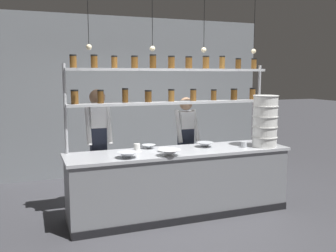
# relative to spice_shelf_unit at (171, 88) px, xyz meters

# --- Properties ---
(ground_plane) EXTENTS (40.00, 40.00, 0.00)m
(ground_plane) POSITION_rel_spice_shelf_unit_xyz_m (0.01, -0.33, -1.77)
(ground_plane) COLOR #3D3D42
(back_wall) EXTENTS (5.54, 0.12, 3.07)m
(back_wall) POSITION_rel_spice_shelf_unit_xyz_m (0.01, 2.21, -0.24)
(back_wall) COLOR gray
(back_wall) RESTS_ON ground_plane
(prep_counter) EXTENTS (3.14, 0.76, 0.92)m
(prep_counter) POSITION_rel_spice_shelf_unit_xyz_m (0.01, -0.33, -1.31)
(prep_counter) COLOR gray
(prep_counter) RESTS_ON ground_plane
(spice_shelf_unit) EXTENTS (3.02, 0.28, 2.24)m
(spice_shelf_unit) POSITION_rel_spice_shelf_unit_xyz_m (0.00, 0.00, 0.00)
(spice_shelf_unit) COLOR #ADAFB5
(spice_shelf_unit) RESTS_ON ground_plane
(chef_left) EXTENTS (0.36, 0.30, 1.76)m
(chef_left) POSITION_rel_spice_shelf_unit_xyz_m (-1.02, 0.25, -0.75)
(chef_left) COLOR black
(chef_left) RESTS_ON ground_plane
(chef_center) EXTENTS (0.36, 0.29, 1.61)m
(chef_center) POSITION_rel_spice_shelf_unit_xyz_m (0.40, 0.38, -0.85)
(chef_center) COLOR black
(chef_center) RESTS_ON ground_plane
(container_stack) EXTENTS (0.37, 0.37, 0.75)m
(container_stack) POSITION_rel_spice_shelf_unit_xyz_m (1.26, -0.52, -0.48)
(container_stack) COLOR white
(container_stack) RESTS_ON prep_counter
(prep_bowl_near_left) EXTENTS (0.28, 0.28, 0.08)m
(prep_bowl_near_left) POSITION_rel_spice_shelf_unit_xyz_m (-0.79, -0.54, -0.81)
(prep_bowl_near_left) COLOR silver
(prep_bowl_near_left) RESTS_ON prep_counter
(prep_bowl_center_front) EXTENTS (0.25, 0.25, 0.07)m
(prep_bowl_center_front) POSITION_rel_spice_shelf_unit_xyz_m (0.44, -0.23, -0.82)
(prep_bowl_center_front) COLOR #B2B7BC
(prep_bowl_center_front) RESTS_ON prep_counter
(prep_bowl_center_back) EXTENTS (0.20, 0.20, 0.05)m
(prep_bowl_center_back) POSITION_rel_spice_shelf_unit_xyz_m (-0.36, -0.05, -0.82)
(prep_bowl_center_back) COLOR silver
(prep_bowl_center_back) RESTS_ON prep_counter
(prep_bowl_near_right) EXTENTS (0.30, 0.30, 0.08)m
(prep_bowl_near_right) POSITION_rel_spice_shelf_unit_xyz_m (-0.25, -0.61, -0.81)
(prep_bowl_near_right) COLOR white
(prep_bowl_near_right) RESTS_ON prep_counter
(prep_bowl_far_left) EXTENTS (0.18, 0.18, 0.05)m
(prep_bowl_far_left) POSITION_rel_spice_shelf_unit_xyz_m (-0.22, -0.34, -0.83)
(prep_bowl_far_left) COLOR silver
(prep_bowl_far_left) RESTS_ON prep_counter
(serving_cup_front) EXTENTS (0.09, 0.09, 0.10)m
(serving_cup_front) POSITION_rel_spice_shelf_unit_xyz_m (-0.55, -0.14, -0.80)
(serving_cup_front) COLOR silver
(serving_cup_front) RESTS_ON prep_counter
(serving_cup_by_board) EXTENTS (0.08, 0.08, 0.08)m
(serving_cup_by_board) POSITION_rel_spice_shelf_unit_xyz_m (0.95, -0.46, -0.81)
(serving_cup_by_board) COLOR #B2B7BC
(serving_cup_by_board) RESTS_ON prep_counter
(pendant_light_row) EXTENTS (2.43, 0.07, 0.76)m
(pendant_light_row) POSITION_rel_spice_shelf_unit_xyz_m (-0.02, -0.33, 0.57)
(pendant_light_row) COLOR black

